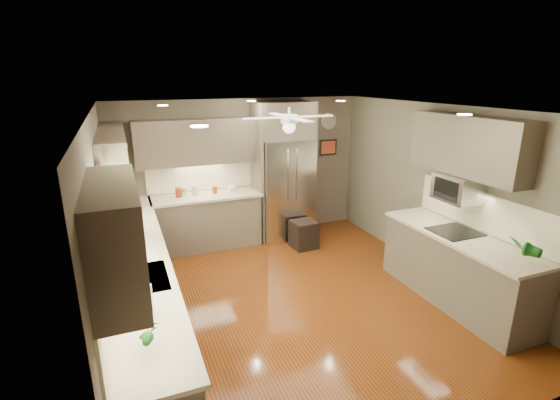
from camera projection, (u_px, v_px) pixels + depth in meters
floor at (297, 299)px, 5.45m from camera, size 5.00×5.00×0.00m
ceiling at (299, 109)px, 4.71m from camera, size 5.00×5.00×0.00m
wall_back at (241, 170)px, 7.30m from camera, size 4.50×0.00×4.50m
wall_front at (443, 315)px, 2.86m from camera, size 4.50×0.00×4.50m
wall_left at (104, 236)px, 4.28m from camera, size 0.00×5.00×5.00m
wall_right at (439, 192)px, 5.88m from camera, size 0.00×5.00×5.00m
canister_a at (178, 192)px, 6.71m from camera, size 0.13×0.13×0.16m
canister_b at (184, 193)px, 6.73m from camera, size 0.10×0.10×0.14m
canister_c at (195, 190)px, 6.81m from camera, size 0.12×0.12×0.17m
canister_d at (215, 190)px, 6.94m from camera, size 0.10×0.10×0.13m
soap_bottle at (125, 251)px, 4.41m from camera, size 0.10×0.10×0.20m
potted_plant_left at (149, 331)px, 2.96m from camera, size 0.17×0.13×0.29m
potted_plant_right at (523, 248)px, 4.32m from camera, size 0.22×0.19×0.35m
bowl at (233, 191)px, 7.03m from camera, size 0.25×0.25×0.05m
left_run at (140, 289)px, 4.74m from camera, size 0.65×4.70×1.45m
back_run at (207, 220)px, 7.00m from camera, size 1.85×0.65×1.45m
uppers at (224, 156)px, 5.27m from camera, size 4.50×4.70×0.95m
window at (102, 224)px, 3.76m from camera, size 0.05×1.12×0.92m
sink at (142, 281)px, 4.05m from camera, size 0.50×0.70×0.32m
refrigerator at (284, 174)px, 7.26m from camera, size 1.06×0.75×2.45m
right_run at (457, 267)px, 5.28m from camera, size 0.70×2.20×1.45m
microwave at (458, 188)px, 5.24m from camera, size 0.43×0.55×0.34m
ceiling_fan at (289, 121)px, 5.03m from camera, size 1.18×1.18×0.32m
recessed_lights at (283, 107)px, 5.06m from camera, size 2.84×3.14×0.01m
wall_clock at (329, 121)px, 7.67m from camera, size 0.30×0.03×0.30m
framed_print at (328, 147)px, 7.81m from camera, size 0.36×0.03×0.30m
stool at (304, 234)px, 7.03m from camera, size 0.43×0.43×0.48m
paper_towel at (146, 299)px, 3.39m from camera, size 0.11×0.11×0.27m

